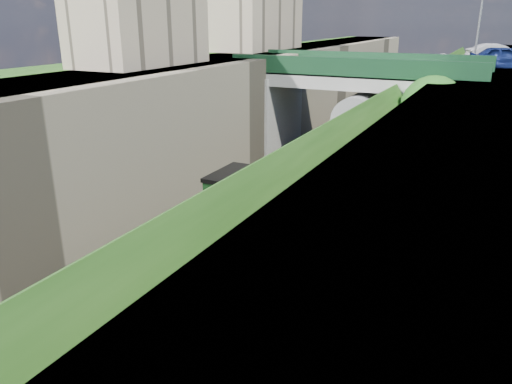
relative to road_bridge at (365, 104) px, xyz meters
name	(u,v)px	position (x,y,z in m)	size (l,w,h in m)	color
ground	(119,355)	(-0.94, -24.00, -4.08)	(160.00, 160.00, 0.00)	#1E4714
trackbed	(330,174)	(-0.94, -4.00, -3.98)	(10.00, 90.00, 0.20)	#473F38
retaining_wall	(253,114)	(-6.44, -4.00, -0.58)	(1.00, 90.00, 7.00)	#756B56
street_plateau_left	(207,110)	(-9.94, -4.00, -0.58)	(6.00, 90.00, 7.00)	#262628
street_plateau_right	(501,144)	(8.56, -4.00, -0.95)	(8.00, 90.00, 6.25)	#262628
embankment_slope	(410,148)	(4.00, -5.17, -1.42)	(4.59, 90.00, 6.36)	#1E4714
track_left	(300,168)	(-2.94, -4.00, -3.83)	(2.50, 90.00, 0.20)	black
track_right	(348,175)	(0.26, -4.00, -3.83)	(2.50, 90.00, 0.20)	black
road_bridge	(365,104)	(0.00, 0.00, 0.00)	(16.00, 6.40, 7.25)	gray
building_far	(252,12)	(-11.44, 6.00, 5.92)	(5.00, 10.00, 6.00)	gray
building_near	(140,28)	(-10.44, -10.00, 4.92)	(4.00, 8.00, 4.00)	gray
tree	(435,111)	(4.97, -4.07, 0.57)	(3.60, 3.80, 6.60)	black
lamppost	(481,17)	(6.10, 6.29, 5.49)	(0.87, 0.15, 6.00)	gray
car_blue	(505,58)	(8.03, 4.66, 2.94)	(1.81, 4.51, 1.54)	navy
car_silver	(496,53)	(7.31, 10.70, 2.88)	(1.50, 4.29, 1.42)	#A8A7AC
locomotive	(211,259)	(0.26, -20.51, -2.18)	(3.10, 10.22, 3.83)	black
tender	(294,199)	(0.26, -13.15, -2.46)	(2.70, 6.00, 3.05)	black
coach_front	(364,135)	(0.26, -0.55, -2.03)	(2.90, 18.00, 3.70)	black
coach_middle	(413,98)	(0.26, 18.25, -2.03)	(2.90, 18.00, 3.70)	black
coach_rear	(438,78)	(0.26, 37.05, -2.03)	(2.90, 18.00, 3.70)	black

